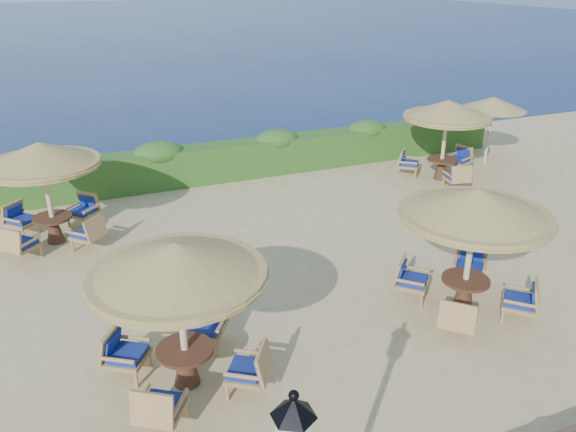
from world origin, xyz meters
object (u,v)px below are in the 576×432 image
(cafe_set_0, at_px, (179,290))
(extra_parasol, at_px, (493,104))
(cafe_set_1, at_px, (474,227))
(cafe_set_3, at_px, (44,175))
(cafe_set_4, at_px, (446,123))

(cafe_set_0, bearing_deg, extra_parasol, 30.81)
(extra_parasol, xyz_separation_m, cafe_set_1, (-6.89, -7.46, -0.31))
(cafe_set_0, relative_size, cafe_set_3, 1.01)
(cafe_set_0, distance_m, cafe_set_4, 12.21)
(cafe_set_3, bearing_deg, cafe_set_4, 0.80)
(cafe_set_1, distance_m, cafe_set_3, 10.08)
(extra_parasol, xyz_separation_m, cafe_set_4, (-2.51, -0.77, -0.26))
(cafe_set_3, relative_size, cafe_set_4, 0.99)
(cafe_set_3, bearing_deg, cafe_set_1, -40.35)
(cafe_set_1, bearing_deg, cafe_set_3, 139.65)
(extra_parasol, xyz_separation_m, cafe_set_3, (-14.57, -0.94, -0.35))
(cafe_set_1, bearing_deg, cafe_set_4, 56.85)
(cafe_set_1, relative_size, cafe_set_3, 1.06)
(extra_parasol, bearing_deg, cafe_set_3, -176.31)
(cafe_set_0, height_order, cafe_set_3, same)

